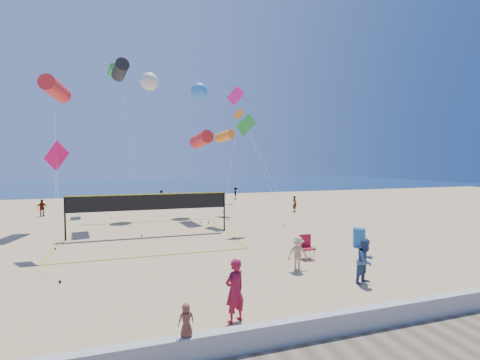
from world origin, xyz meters
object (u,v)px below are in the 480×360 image
object	(u,v)px
woman	(235,290)
camp_chair	(306,245)
trash_barrel	(359,237)
volleyball_net	(150,207)

from	to	relation	value
woman	camp_chair	bearing A→B (deg)	-160.47
woman	trash_barrel	size ratio (longest dim) A/B	1.88
camp_chair	volleyball_net	xyz separation A→B (m)	(-7.11, 7.41, 1.21)
camp_chair	trash_barrel	size ratio (longest dim) A/B	1.27
trash_barrel	volleyball_net	size ratio (longest dim) A/B	0.10
camp_chair	woman	bearing A→B (deg)	-133.57
woman	trash_barrel	world-z (taller)	woman
woman	volleyball_net	bearing A→B (deg)	-105.75
camp_chair	volleyball_net	bearing A→B (deg)	135.73
volleyball_net	woman	bearing A→B (deg)	-80.35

